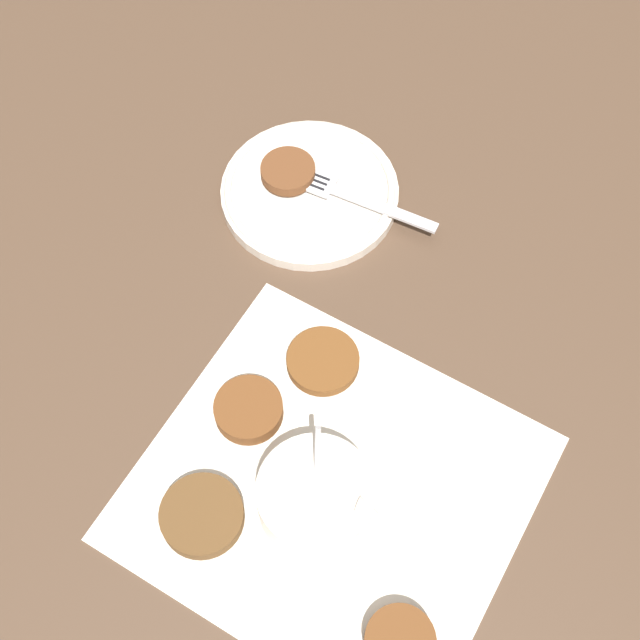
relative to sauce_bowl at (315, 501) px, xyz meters
The scene contains 9 objects.
ground_plane 0.03m from the sauce_bowl, 155.32° to the left, with size 4.00×4.00×0.00m, color #4C3828.
napkin 0.03m from the sauce_bowl, 73.72° to the left, with size 0.38×0.36×0.00m.
sauce_bowl is the anchor object (origin of this frame).
fritter_0 0.10m from the sauce_bowl, 153.71° to the right, with size 0.08×0.08×0.02m.
fritter_2 0.15m from the sauce_bowl, 108.35° to the left, with size 0.07×0.07×0.01m.
fritter_3 0.11m from the sauce_bowl, 145.49° to the left, with size 0.07×0.07×0.02m.
serving_plate 0.35m from the sauce_bowl, 112.24° to the left, with size 0.19×0.19×0.02m.
fritter_on_plate 0.37m from the sauce_bowl, 115.85° to the left, with size 0.06×0.06×0.01m.
fork 0.34m from the sauce_bowl, 107.86° to the left, with size 0.19×0.04×0.00m.
Camera 1 is at (0.10, -0.22, 0.79)m, focal length 50.00 mm.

